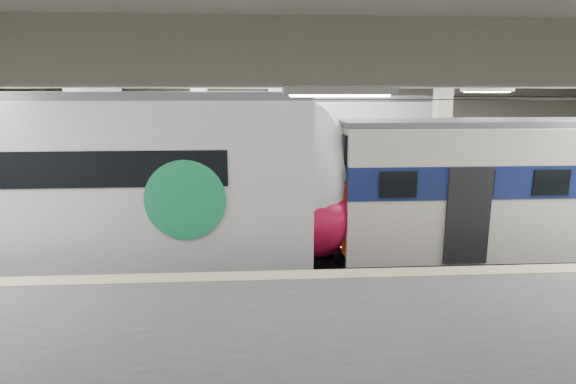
{
  "coord_description": "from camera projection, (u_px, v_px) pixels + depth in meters",
  "views": [
    {
      "loc": [
        -1.16,
        -12.84,
        4.98
      ],
      "look_at": [
        -0.28,
        1.0,
        2.0
      ],
      "focal_mm": 30.0,
      "sensor_mm": 36.0,
      "label": 1
    }
  ],
  "objects": [
    {
      "name": "modern_emu",
      "position": [
        98.0,
        187.0,
        12.8
      ],
      "size": [
        15.46,
        3.19,
        4.91
      ],
      "color": "silver",
      "rests_on": "ground"
    },
    {
      "name": "station_hall",
      "position": [
        307.0,
        164.0,
        11.27
      ],
      "size": [
        36.0,
        24.0,
        5.75
      ],
      "color": "black",
      "rests_on": "ground"
    },
    {
      "name": "older_rer",
      "position": [
        553.0,
        190.0,
        13.63
      ],
      "size": [
        12.46,
        2.75,
        4.16
      ],
      "color": "beige",
      "rests_on": "ground"
    },
    {
      "name": "far_train",
      "position": [
        226.0,
        157.0,
        18.35
      ],
      "size": [
        15.02,
        3.58,
        4.73
      ],
      "rotation": [
        0.0,
        0.0,
        -0.04
      ],
      "color": "silver",
      "rests_on": "ground"
    }
  ]
}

